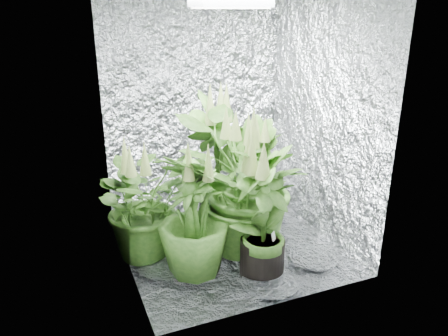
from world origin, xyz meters
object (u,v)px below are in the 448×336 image
circulation_fan (268,194)px  plant_a (145,204)px  plant_b (217,162)px  plant_c (248,181)px  plant_d (194,217)px  plant_e (246,187)px  grow_lamp (230,1)px  plant_f (264,215)px

circulation_fan → plant_a: bearing=-141.7°
plant_b → circulation_fan: 0.67m
plant_c → plant_d: plant_c is taller
plant_a → plant_b: size_ratio=0.79×
plant_a → circulation_fan: (1.22, 0.37, -0.27)m
plant_c → plant_d: size_ratio=1.07×
plant_e → plant_a: bearing=161.8°
grow_lamp → plant_b: grow_lamp is taller
plant_e → plant_f: plant_e is taller
grow_lamp → circulation_fan: (0.58, 0.45, -1.66)m
grow_lamp → plant_d: (-0.38, -0.28, -1.38)m
plant_d → plant_e: (0.45, 0.13, 0.10)m
plant_c → circulation_fan: size_ratio=2.66×
grow_lamp → plant_f: size_ratio=0.48×
plant_f → circulation_fan: size_ratio=2.68×
plant_a → circulation_fan: size_ratio=2.46×
grow_lamp → plant_c: grow_lamp is taller
plant_a → plant_d: bearing=-54.3°
grow_lamp → plant_f: bearing=-83.4°
plant_f → circulation_fan: 1.10m
grow_lamp → plant_a: 1.53m
plant_b → plant_a: bearing=-155.2°
plant_d → circulation_fan: 1.24m
plant_a → plant_e: (0.71, -0.23, 0.12)m
plant_a → circulation_fan: bearing=16.7°
grow_lamp → plant_e: (0.07, -0.15, -1.28)m
circulation_fan → plant_d: bearing=-121.3°
plant_f → circulation_fan: plant_f is taller
plant_a → plant_e: size_ratio=0.84×
grow_lamp → plant_e: 1.29m
plant_a → circulation_fan: 1.30m
grow_lamp → plant_b: size_ratio=0.41×
plant_e → plant_f: size_ratio=1.10×
plant_a → plant_d: 0.44m
plant_c → plant_e: 0.28m
grow_lamp → circulation_fan: size_ratio=1.27×
plant_e → plant_f: (-0.01, -0.32, -0.08)m
plant_d → circulation_fan: plant_d is taller
plant_c → plant_f: size_ratio=0.99×
plant_a → plant_b: 0.78m
plant_d → plant_f: plant_f is taller
plant_b → plant_d: plant_b is taller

